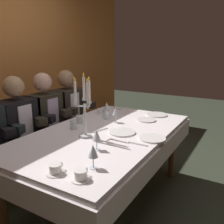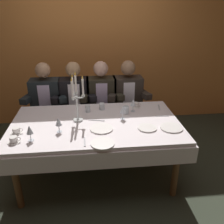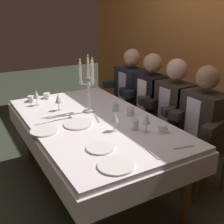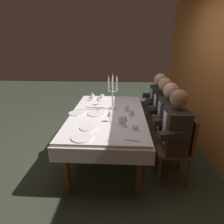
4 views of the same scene
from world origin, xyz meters
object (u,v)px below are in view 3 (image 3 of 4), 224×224
(dinner_plate_3, at_px, (116,165))
(dining_table, at_px, (93,131))
(seated_diner_3, at_px, (203,120))
(wine_glass_0, at_px, (146,119))
(water_tumbler_0, at_px, (134,124))
(dinner_plate_0, at_px, (100,148))
(wine_glass_2, at_px, (115,117))
(coffee_cup_2, at_px, (163,129))
(wine_glass_1, at_px, (36,95))
(coffee_cup_1, at_px, (47,96))
(water_tumbler_2, at_px, (115,107))
(water_tumbler_1, at_px, (130,111))
(coffee_cup_0, at_px, (31,99))
(seated_diner_2, at_px, (174,107))
(dinner_plate_2, at_px, (78,124))
(seated_diner_0, at_px, (132,89))
(seated_diner_1, at_px, (151,98))
(wine_glass_3, at_px, (58,99))
(candelabra, at_px, (89,87))
(dinner_plate_1, at_px, (44,131))

(dinner_plate_3, bearing_deg, dining_table, 164.22)
(dinner_plate_3, height_order, seated_diner_3, seated_diner_3)
(wine_glass_0, xyz_separation_m, water_tumbler_0, (-0.10, -0.05, -0.07))
(dinner_plate_3, xyz_separation_m, wine_glass_0, (-0.33, 0.49, 0.11))
(dining_table, height_order, dinner_plate_0, dinner_plate_0)
(wine_glass_2, height_order, coffee_cup_2, wine_glass_2)
(wine_glass_1, height_order, coffee_cup_1, wine_glass_1)
(wine_glass_0, xyz_separation_m, water_tumbler_2, (-0.56, 0.04, -0.07))
(water_tumbler_1, bearing_deg, seated_diner_3, 51.98)
(dining_table, bearing_deg, coffee_cup_0, -156.59)
(seated_diner_3, bearing_deg, wine_glass_1, -133.58)
(coffee_cup_2, relative_size, seated_diner_2, 0.11)
(dinner_plate_2, distance_m, water_tumbler_2, 0.49)
(dinner_plate_0, distance_m, dinner_plate_3, 0.26)
(water_tumbler_1, distance_m, coffee_cup_0, 1.14)
(dining_table, height_order, coffee_cup_0, coffee_cup_0)
(dinner_plate_3, distance_m, seated_diner_2, 1.31)
(dinner_plate_3, height_order, seated_diner_0, seated_diner_0)
(water_tumbler_1, height_order, coffee_cup_1, water_tumbler_1)
(dinner_plate_0, relative_size, coffee_cup_1, 1.56)
(seated_diner_1, relative_size, seated_diner_3, 1.00)
(water_tumbler_1, bearing_deg, wine_glass_0, -14.46)
(coffee_cup_1, bearing_deg, dinner_plate_0, -1.69)
(dinner_plate_2, height_order, wine_glass_1, wine_glass_1)
(water_tumbler_2, bearing_deg, dinner_plate_0, -38.51)
(wine_glass_3, height_order, seated_diner_3, seated_diner_3)
(coffee_cup_0, distance_m, coffee_cup_2, 1.53)
(wine_glass_0, bearing_deg, seated_diner_1, 139.85)
(candelabra, relative_size, coffee_cup_2, 4.28)
(water_tumbler_0, relative_size, coffee_cup_1, 0.69)
(wine_glass_2, bearing_deg, dinner_plate_2, -139.80)
(candelabra, height_order, water_tumbler_1, candelabra)
(dinner_plate_1, relative_size, seated_diner_0, 0.19)
(seated_diner_3, bearing_deg, seated_diner_1, 180.00)
(wine_glass_1, bearing_deg, dinner_plate_3, 4.00)
(dinner_plate_0, height_order, dinner_plate_2, same)
(dining_table, distance_m, wine_glass_1, 0.76)
(dinner_plate_2, height_order, seated_diner_3, seated_diner_3)
(coffee_cup_0, height_order, coffee_cup_2, same)
(wine_glass_2, xyz_separation_m, seated_diner_3, (0.19, 0.83, -0.12))
(coffee_cup_0, xyz_separation_m, coffee_cup_1, (-0.02, 0.18, 0.00))
(candelabra, height_order, seated_diner_3, candelabra)
(water_tumbler_2, bearing_deg, wine_glass_3, -122.28)
(wine_glass_1, distance_m, seated_diner_0, 1.22)
(wine_glass_2, xyz_separation_m, wine_glass_3, (-0.71, -0.24, -0.00))
(coffee_cup_0, bearing_deg, seated_diner_3, 43.21)
(coffee_cup_1, height_order, seated_diner_1, seated_diner_1)
(dinner_plate_2, bearing_deg, dinner_plate_1, -91.62)
(dinner_plate_2, height_order, seated_diner_0, seated_diner_0)
(dining_table, xyz_separation_m, water_tumbler_1, (0.10, 0.36, 0.16))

